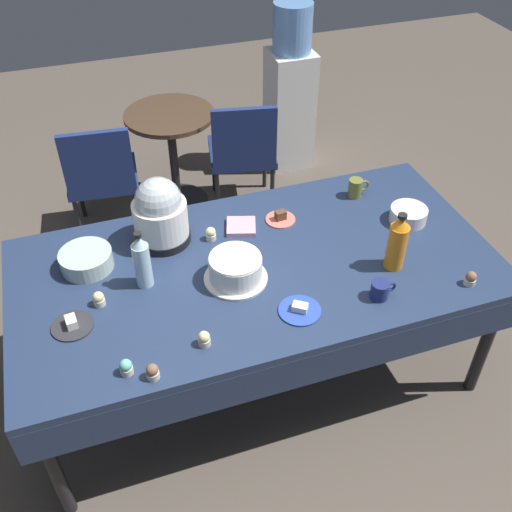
% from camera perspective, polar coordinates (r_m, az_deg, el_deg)
% --- Properties ---
extents(ground, '(9.00, 9.00, 0.00)m').
position_cam_1_polar(ground, '(3.23, 0.00, -10.83)').
color(ground, brown).
extents(potluck_table, '(2.20, 1.10, 0.75)m').
position_cam_1_polar(potluck_table, '(2.73, 0.00, -1.78)').
color(potluck_table, navy).
rests_on(potluck_table, ground).
extents(frosted_layer_cake, '(0.28, 0.28, 0.13)m').
position_cam_1_polar(frosted_layer_cake, '(2.57, -2.00, -1.26)').
color(frosted_layer_cake, silver).
rests_on(frosted_layer_cake, potluck_table).
extents(slow_cooker, '(0.26, 0.26, 0.34)m').
position_cam_1_polar(slow_cooker, '(2.76, -9.29, 4.10)').
color(slow_cooker, black).
rests_on(slow_cooker, potluck_table).
extents(glass_salad_bowl, '(0.24, 0.24, 0.08)m').
position_cam_1_polar(glass_salad_bowl, '(2.75, -16.11, -0.36)').
color(glass_salad_bowl, '#B2C6BC').
rests_on(glass_salad_bowl, potluck_table).
extents(ceramic_snack_bowl, '(0.18, 0.18, 0.07)m').
position_cam_1_polar(ceramic_snack_bowl, '(3.01, 14.53, 3.89)').
color(ceramic_snack_bowl, silver).
rests_on(ceramic_snack_bowl, potluck_table).
extents(dessert_plate_coral, '(0.15, 0.15, 0.05)m').
position_cam_1_polar(dessert_plate_coral, '(2.94, 2.39, 3.70)').
color(dessert_plate_coral, '#E07266').
rests_on(dessert_plate_coral, potluck_table).
extents(dessert_plate_cobalt, '(0.18, 0.18, 0.04)m').
position_cam_1_polar(dessert_plate_cobalt, '(2.47, 4.26, -5.21)').
color(dessert_plate_cobalt, '#2D4CB2').
rests_on(dessert_plate_cobalt, potluck_table).
extents(dessert_plate_charcoal, '(0.17, 0.17, 0.05)m').
position_cam_1_polar(dessert_plate_charcoal, '(2.52, -17.37, -6.36)').
color(dessert_plate_charcoal, '#2D2D33').
rests_on(dessert_plate_charcoal, potluck_table).
extents(cupcake_mint, '(0.05, 0.05, 0.07)m').
position_cam_1_polar(cupcake_mint, '(2.33, -5.05, -7.99)').
color(cupcake_mint, beige).
rests_on(cupcake_mint, potluck_table).
extents(cupcake_cocoa, '(0.05, 0.05, 0.07)m').
position_cam_1_polar(cupcake_cocoa, '(2.29, -12.47, -10.47)').
color(cupcake_cocoa, beige).
rests_on(cupcake_cocoa, potluck_table).
extents(cupcake_rose, '(0.05, 0.05, 0.07)m').
position_cam_1_polar(cupcake_rose, '(2.56, -14.98, -4.04)').
color(cupcake_rose, beige).
rests_on(cupcake_rose, potluck_table).
extents(cupcake_berry, '(0.05, 0.05, 0.07)m').
position_cam_1_polar(cupcake_berry, '(2.25, -9.99, -10.98)').
color(cupcake_berry, beige).
rests_on(cupcake_berry, potluck_table).
extents(cupcake_lemon, '(0.05, 0.05, 0.07)m').
position_cam_1_polar(cupcake_lemon, '(2.81, -4.40, 2.15)').
color(cupcake_lemon, beige).
rests_on(cupcake_lemon, potluck_table).
extents(cupcake_vanilla, '(0.05, 0.05, 0.07)m').
position_cam_1_polar(cupcake_vanilla, '(2.73, 20.06, -2.07)').
color(cupcake_vanilla, beige).
rests_on(cupcake_vanilla, potluck_table).
extents(soda_bottle_water, '(0.07, 0.07, 0.28)m').
position_cam_1_polar(soda_bottle_water, '(2.55, -10.98, -0.49)').
color(soda_bottle_water, silver).
rests_on(soda_bottle_water, potluck_table).
extents(soda_bottle_orange_juice, '(0.09, 0.09, 0.29)m').
position_cam_1_polar(soda_bottle_orange_juice, '(2.67, 13.51, 1.24)').
color(soda_bottle_orange_juice, orange).
rests_on(soda_bottle_orange_juice, potluck_table).
extents(coffee_mug_navy, '(0.12, 0.08, 0.08)m').
position_cam_1_polar(coffee_mug_navy, '(2.56, 11.95, -3.24)').
color(coffee_mug_navy, navy).
rests_on(coffee_mug_navy, potluck_table).
extents(coffee_mug_olive, '(0.12, 0.07, 0.10)m').
position_cam_1_polar(coffee_mug_olive, '(3.13, 9.64, 6.53)').
color(coffee_mug_olive, olive).
rests_on(coffee_mug_olive, potluck_table).
extents(paper_napkin_stack, '(0.18, 0.18, 0.02)m').
position_cam_1_polar(paper_napkin_stack, '(2.88, -1.45, 2.87)').
color(paper_napkin_stack, pink).
rests_on(paper_napkin_stack, potluck_table).
extents(maroon_chair_left, '(0.48, 0.48, 0.85)m').
position_cam_1_polar(maroon_chair_left, '(3.90, -14.74, 7.72)').
color(maroon_chair_left, navy).
rests_on(maroon_chair_left, ground).
extents(maroon_chair_right, '(0.52, 0.52, 0.85)m').
position_cam_1_polar(maroon_chair_right, '(4.03, -1.31, 10.30)').
color(maroon_chair_right, navy).
rests_on(maroon_chair_right, ground).
extents(round_cafe_table, '(0.60, 0.60, 0.72)m').
position_cam_1_polar(round_cafe_table, '(4.13, -8.14, 10.79)').
color(round_cafe_table, '#473323').
rests_on(round_cafe_table, ground).
extents(water_cooler, '(0.32, 0.32, 1.24)m').
position_cam_1_polar(water_cooler, '(4.58, 3.31, 15.53)').
color(water_cooler, silver).
rests_on(water_cooler, ground).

